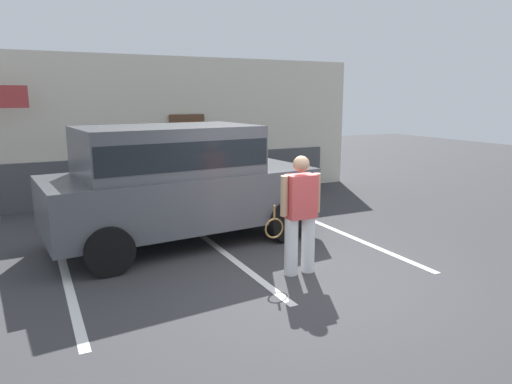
# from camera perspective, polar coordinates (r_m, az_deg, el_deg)

# --- Properties ---
(ground_plane) EXTENTS (40.00, 40.00, 0.00)m
(ground_plane) POSITION_cam_1_polar(r_m,az_deg,el_deg) (6.76, 5.97, -10.47)
(ground_plane) COLOR #38383A
(parking_stripe_0) EXTENTS (0.12, 4.40, 0.01)m
(parking_stripe_0) POSITION_cam_1_polar(r_m,az_deg,el_deg) (7.24, -22.13, -9.74)
(parking_stripe_0) COLOR silver
(parking_stripe_0) RESTS_ON ground_plane
(parking_stripe_1) EXTENTS (0.12, 4.40, 0.01)m
(parking_stripe_1) POSITION_cam_1_polar(r_m,az_deg,el_deg) (7.75, -3.77, -7.48)
(parking_stripe_1) COLOR silver
(parking_stripe_1) RESTS_ON ground_plane
(parking_stripe_2) EXTENTS (0.12, 4.40, 0.01)m
(parking_stripe_2) POSITION_cam_1_polar(r_m,az_deg,el_deg) (8.92, 10.88, -5.10)
(parking_stripe_2) COLOR silver
(parking_stripe_2) RESTS_ON ground_plane
(house_frontage) EXTENTS (10.24, 0.40, 3.51)m
(house_frontage) POSITION_cam_1_polar(r_m,az_deg,el_deg) (12.06, -10.03, 7.19)
(house_frontage) COLOR beige
(house_frontage) RESTS_ON ground_plane
(parked_suv) EXTENTS (4.75, 2.49, 2.05)m
(parked_suv) POSITION_cam_1_polar(r_m,az_deg,el_deg) (8.18, -9.67, 1.66)
(parked_suv) COLOR #4C4F54
(parked_suv) RESTS_ON ground_plane
(tennis_player_man) EXTENTS (0.90, 0.27, 1.72)m
(tennis_player_man) POSITION_cam_1_polar(r_m,az_deg,el_deg) (6.69, 5.39, -2.66)
(tennis_player_man) COLOR white
(tennis_player_man) RESTS_ON ground_plane
(potted_plant_by_porch) EXTENTS (0.67, 0.67, 0.88)m
(potted_plant_by_porch) POSITION_cam_1_polar(r_m,az_deg,el_deg) (12.35, 5.40, 1.98)
(potted_plant_by_porch) COLOR #9E5638
(potted_plant_by_porch) RESTS_ON ground_plane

